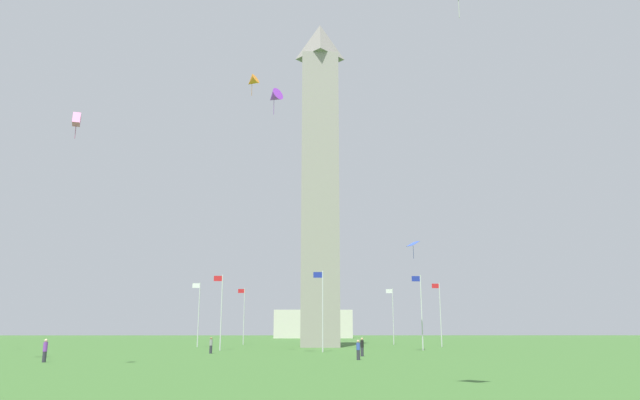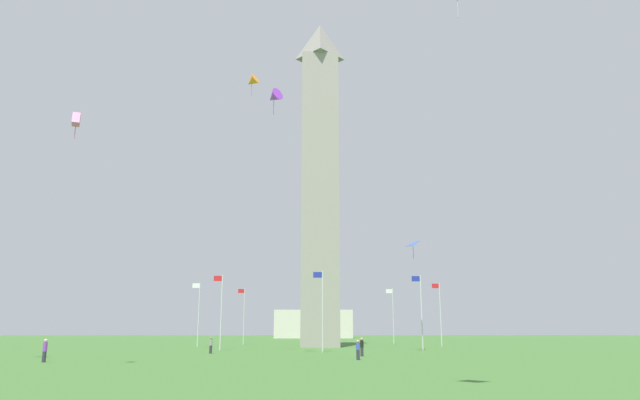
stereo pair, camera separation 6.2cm
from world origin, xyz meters
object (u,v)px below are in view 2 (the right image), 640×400
object	(u,v)px
flagpole_se	(421,309)
distant_building	(313,324)
kite_blue_diamond	(413,244)
flagpole_e	(322,307)
person_purple_shirt	(45,351)
kite_orange_delta	(252,82)
flagpole_sw	(393,314)
person_black_shirt	(362,347)
flagpole_ne	(221,309)
flagpole_nw	(244,314)
kite_purple_delta	(274,97)
flagpole_s	(440,312)
person_blue_shirt	(358,350)
person_gray_shirt	(211,345)
kite_pink_box	(76,120)
flagpole_n	(198,311)
flagpole_w	(318,314)
obelisk_monument	(320,176)

from	to	relation	value
flagpole_se	distant_building	bearing A→B (deg)	-81.91
kite_blue_diamond	flagpole_e	bearing A→B (deg)	-0.37
person_purple_shirt	kite_orange_delta	size ratio (longest dim) A/B	0.72
flagpole_sw	person_black_shirt	bearing A→B (deg)	77.58
flagpole_ne	flagpole_se	size ratio (longest dim) A/B	1.00
flagpole_nw	kite_purple_delta	bearing A→B (deg)	100.00
flagpole_s	person_black_shirt	xyz separation A→B (m)	(13.40, 26.38, -3.99)
flagpole_s	person_black_shirt	bearing A→B (deg)	63.07
flagpole_nw	kite_blue_diamond	xyz separation A→B (m)	(-22.33, 28.95, 7.07)
kite_blue_diamond	kite_orange_delta	distance (m)	25.58
distant_building	person_blue_shirt	bearing A→B (deg)	91.65
flagpole_ne	person_blue_shirt	xyz separation A→B (m)	(-14.61, 20.61, -4.02)
person_blue_shirt	person_gray_shirt	size ratio (longest dim) A/B	0.98
person_black_shirt	person_gray_shirt	world-z (taller)	person_black_shirt
flagpole_s	kite_purple_delta	size ratio (longest dim) A/B	3.21
kite_pink_box	kite_purple_delta	bearing A→B (deg)	-125.89
flagpole_se	kite_purple_delta	distance (m)	30.71
kite_pink_box	distant_building	size ratio (longest dim) A/B	0.09
kite_pink_box	flagpole_sw	bearing A→B (deg)	-117.71
flagpole_n	kite_purple_delta	bearing A→B (deg)	113.67
flagpole_n	flagpole_s	bearing A→B (deg)	180.00
person_gray_shirt	kite_pink_box	world-z (taller)	kite_pink_box
flagpole_n	person_blue_shirt	bearing A→B (deg)	120.99
flagpole_nw	flagpole_se	bearing A→B (deg)	135.00
flagpole_se	distant_building	world-z (taller)	flagpole_se
flagpole_w	flagpole_nw	bearing A→B (deg)	22.50
obelisk_monument	kite_pink_box	bearing A→B (deg)	68.32
kite_blue_diamond	kite_pink_box	size ratio (longest dim) A/B	1.06
flagpole_n	person_gray_shirt	size ratio (longest dim) A/B	5.37
flagpole_n	flagpole_e	xyz separation A→B (m)	(-16.92, 16.92, 0.00)
person_gray_shirt	person_purple_shirt	bearing A→B (deg)	-150.20
flagpole_n	kite_purple_delta	distance (m)	35.97
flagpole_e	person_blue_shirt	xyz separation A→B (m)	(-2.65, 15.65, -4.02)
kite_orange_delta	kite_purple_delta	world-z (taller)	kite_orange_delta
flagpole_e	flagpole_nw	size ratio (longest dim) A/B	1.00
flagpole_sw	distant_building	distance (m)	64.81
flagpole_e	flagpole_ne	bearing A→B (deg)	-22.50
kite_blue_diamond	kite_orange_delta	xyz separation A→B (m)	(18.12, 6.64, 16.79)
person_blue_shirt	flagpole_se	bearing A→B (deg)	-8.17
kite_pink_box	person_blue_shirt	bearing A→B (deg)	-150.31
person_black_shirt	kite_purple_delta	bearing A→B (deg)	90.71
flagpole_n	flagpole_w	distance (m)	23.93
kite_orange_delta	person_purple_shirt	bearing A→B (deg)	40.11
flagpole_nw	person_blue_shirt	bearing A→B (deg)	108.16
kite_pink_box	obelisk_monument	bearing A→B (deg)	-111.68
flagpole_s	kite_purple_delta	xyz separation A→B (m)	(22.02, 26.96, 20.67)
flagpole_nw	kite_pink_box	xyz separation A→B (m)	(5.48, 55.99, 11.72)
flagpole_nw	person_black_shirt	bearing A→B (deg)	111.99
flagpole_e	kite_orange_delta	distance (m)	25.96
flagpole_w	flagpole_ne	bearing A→B (deg)	67.50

